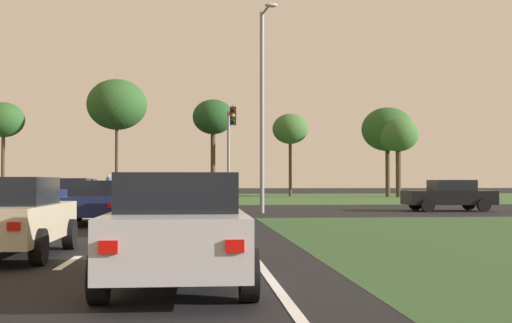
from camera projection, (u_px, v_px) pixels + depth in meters
The scene contains 26 objects.
ground_plane at pixel (78, 211), 32.07m from camera, with size 200.00×200.00×0.00m, color black.
grass_verge_far_right at pixel (421, 197), 58.70m from camera, with size 35.00×35.00×0.01m, color #385B2D.
median_island_far at pixel (131, 197), 56.97m from camera, with size 1.20×36.00×0.14m, color gray.
lane_dash_second at pixel (68, 262), 11.71m from camera, with size 0.14×2.00×0.01m, color silver.
lane_dash_third at pixel (112, 235), 17.69m from camera, with size 0.14×2.00×0.01m, color silver.
lane_dash_fourth at pixel (134, 221), 23.66m from camera, with size 0.14×2.00×0.01m, color silver.
lane_dash_fifth at pixel (147, 213), 29.64m from camera, with size 0.14×2.00×0.01m, color silver.
edge_line_right at pixel (246, 246), 14.75m from camera, with size 0.14×24.00×0.01m, color silver.
stop_bar_near at pixel (146, 219), 25.44m from camera, with size 6.40×0.50×0.01m, color silver.
crosswalk_bar_fifth at pixel (10, 217), 26.74m from camera, with size 0.70×2.80×0.01m, color silver.
car_maroon_near at pixel (84, 190), 47.15m from camera, with size 1.94×4.20×1.61m.
car_black_second at pixel (449, 195), 31.87m from camera, with size 4.28×1.98×1.50m.
car_navy_third at pixel (98, 201), 22.45m from camera, with size 2.06×4.44×1.47m.
car_blue_fourth at pixel (70, 194), 32.09m from camera, with size 4.31×2.00×1.58m.
car_silver_fifth at pixel (178, 228), 9.24m from camera, with size 1.98×4.50×1.56m.
car_beige_sixth at pixel (9, 216), 12.58m from camera, with size 1.97×4.34×1.52m.
car_grey_seventh at pixel (188, 203), 18.92m from camera, with size 2.09×4.48×1.60m.
traffic_signal_far_right at pixel (230, 138), 37.50m from camera, with size 0.32×5.30×5.63m.
street_lamp_second at pixel (263, 100), 29.80m from camera, with size 0.58×2.21×9.14m.
pedestrian_at_median at pixel (109, 185), 43.88m from camera, with size 0.34×0.34×1.73m.
treeline_second at pixel (4, 120), 60.22m from camera, with size 3.74×3.74×8.63m.
treeline_third at pixel (117, 105), 60.50m from camera, with size 5.46×5.46×10.77m.
treeline_fourth at pixel (213, 118), 63.42m from camera, with size 3.92×3.92×9.27m.
treeline_fifth at pixel (290, 129), 62.85m from camera, with size 3.39×3.39×7.85m.
treeline_sixth at pixel (387, 130), 61.36m from camera, with size 4.78×4.78×8.28m.
treeline_seventh at pixel (398, 135), 59.98m from camera, with size 3.69×3.69×7.27m.
Camera 1 is at (5.78, -2.76, 1.45)m, focal length 46.46 mm.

